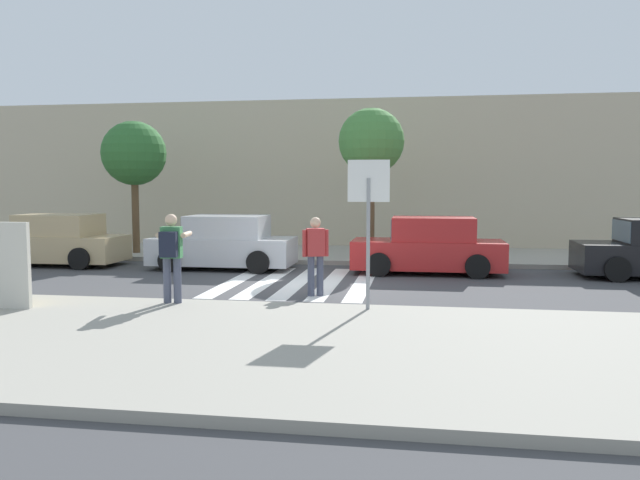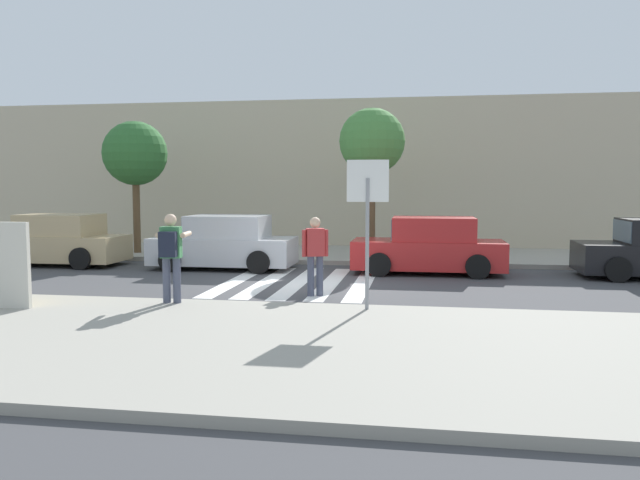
{
  "view_description": "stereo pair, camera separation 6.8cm",
  "coord_description": "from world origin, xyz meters",
  "px_view_note": "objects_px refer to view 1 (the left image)",
  "views": [
    {
      "loc": [
        2.94,
        -14.95,
        2.41
      ],
      "look_at": [
        0.6,
        -0.2,
        1.1
      ],
      "focal_mm": 35.0,
      "sensor_mm": 36.0,
      "label": 1
    },
    {
      "loc": [
        3.0,
        -14.94,
        2.41
      ],
      "look_at": [
        0.6,
        -0.2,
        1.1
      ],
      "focal_mm": 35.0,
      "sensor_mm": 36.0,
      "label": 2
    }
  ],
  "objects_px": {
    "parked_car_tan": "(57,241)",
    "parked_car_red": "(429,247)",
    "photographer_with_backpack": "(171,250)",
    "pedestrian_crossing": "(316,252)",
    "advertising_board": "(2,265)",
    "stop_sign": "(368,201)",
    "street_tree_west": "(134,154)",
    "parked_car_silver": "(224,244)",
    "street_tree_center": "(371,143)"
  },
  "relations": [
    {
      "from": "parked_car_tan",
      "to": "parked_car_red",
      "type": "height_order",
      "value": "same"
    },
    {
      "from": "photographer_with_backpack",
      "to": "pedestrian_crossing",
      "type": "relative_size",
      "value": 1.0
    },
    {
      "from": "photographer_with_backpack",
      "to": "advertising_board",
      "type": "height_order",
      "value": "photographer_with_backpack"
    },
    {
      "from": "stop_sign",
      "to": "advertising_board",
      "type": "bearing_deg",
      "value": -172.05
    },
    {
      "from": "stop_sign",
      "to": "photographer_with_backpack",
      "type": "relative_size",
      "value": 1.58
    },
    {
      "from": "street_tree_west",
      "to": "parked_car_red",
      "type": "bearing_deg",
      "value": -14.47
    },
    {
      "from": "parked_car_silver",
      "to": "advertising_board",
      "type": "distance_m",
      "value": 7.17
    },
    {
      "from": "photographer_with_backpack",
      "to": "street_tree_west",
      "type": "height_order",
      "value": "street_tree_west"
    },
    {
      "from": "street_tree_center",
      "to": "street_tree_west",
      "type": "bearing_deg",
      "value": 179.19
    },
    {
      "from": "pedestrian_crossing",
      "to": "parked_car_silver",
      "type": "bearing_deg",
      "value": 130.02
    },
    {
      "from": "photographer_with_backpack",
      "to": "parked_car_tan",
      "type": "bearing_deg",
      "value": 135.73
    },
    {
      "from": "pedestrian_crossing",
      "to": "street_tree_west",
      "type": "height_order",
      "value": "street_tree_west"
    },
    {
      "from": "parked_car_silver",
      "to": "street_tree_west",
      "type": "bearing_deg",
      "value": 147.21
    },
    {
      "from": "pedestrian_crossing",
      "to": "street_tree_center",
      "type": "bearing_deg",
      "value": 83.62
    },
    {
      "from": "parked_car_silver",
      "to": "street_tree_west",
      "type": "relative_size",
      "value": 0.93
    },
    {
      "from": "photographer_with_backpack",
      "to": "street_tree_west",
      "type": "bearing_deg",
      "value": 119.31
    },
    {
      "from": "stop_sign",
      "to": "parked_car_red",
      "type": "distance_m",
      "value": 6.21
    },
    {
      "from": "parked_car_tan",
      "to": "parked_car_silver",
      "type": "relative_size",
      "value": 1.0
    },
    {
      "from": "parked_car_red",
      "to": "street_tree_center",
      "type": "distance_m",
      "value": 4.25
    },
    {
      "from": "stop_sign",
      "to": "advertising_board",
      "type": "height_order",
      "value": "stop_sign"
    },
    {
      "from": "pedestrian_crossing",
      "to": "street_tree_west",
      "type": "relative_size",
      "value": 0.39
    },
    {
      "from": "pedestrian_crossing",
      "to": "advertising_board",
      "type": "bearing_deg",
      "value": -151.76
    },
    {
      "from": "street_tree_center",
      "to": "stop_sign",
      "type": "bearing_deg",
      "value": -85.95
    },
    {
      "from": "stop_sign",
      "to": "street_tree_west",
      "type": "bearing_deg",
      "value": 135.3
    },
    {
      "from": "stop_sign",
      "to": "advertising_board",
      "type": "xyz_separation_m",
      "value": [
        -6.7,
        -0.94,
        -1.19
      ]
    },
    {
      "from": "stop_sign",
      "to": "parked_car_tan",
      "type": "distance_m",
      "value": 11.61
    },
    {
      "from": "parked_car_red",
      "to": "stop_sign",
      "type": "bearing_deg",
      "value": -101.38
    },
    {
      "from": "parked_car_tan",
      "to": "street_tree_west",
      "type": "bearing_deg",
      "value": 61.66
    },
    {
      "from": "photographer_with_backpack",
      "to": "pedestrian_crossing",
      "type": "height_order",
      "value": "photographer_with_backpack"
    },
    {
      "from": "pedestrian_crossing",
      "to": "parked_car_red",
      "type": "xyz_separation_m",
      "value": [
        2.5,
        3.97,
        -0.25
      ]
    },
    {
      "from": "parked_car_silver",
      "to": "street_tree_center",
      "type": "bearing_deg",
      "value": 30.66
    },
    {
      "from": "street_tree_west",
      "to": "advertising_board",
      "type": "relative_size",
      "value": 2.76
    },
    {
      "from": "advertising_board",
      "to": "pedestrian_crossing",
      "type": "bearing_deg",
      "value": 28.24
    },
    {
      "from": "photographer_with_backpack",
      "to": "street_tree_center",
      "type": "bearing_deg",
      "value": 69.06
    },
    {
      "from": "stop_sign",
      "to": "parked_car_tan",
      "type": "bearing_deg",
      "value": 149.03
    },
    {
      "from": "photographer_with_backpack",
      "to": "parked_car_tan",
      "type": "relative_size",
      "value": 0.42
    },
    {
      "from": "street_tree_center",
      "to": "advertising_board",
      "type": "distance_m",
      "value": 11.45
    },
    {
      "from": "parked_car_tan",
      "to": "parked_car_silver",
      "type": "height_order",
      "value": "same"
    },
    {
      "from": "photographer_with_backpack",
      "to": "street_tree_center",
      "type": "height_order",
      "value": "street_tree_center"
    },
    {
      "from": "stop_sign",
      "to": "pedestrian_crossing",
      "type": "relative_size",
      "value": 1.58
    },
    {
      "from": "parked_car_red",
      "to": "street_tree_center",
      "type": "bearing_deg",
      "value": 126.65
    },
    {
      "from": "photographer_with_backpack",
      "to": "pedestrian_crossing",
      "type": "xyz_separation_m",
      "value": [
        2.48,
        1.98,
        -0.19
      ]
    },
    {
      "from": "street_tree_west",
      "to": "street_tree_center",
      "type": "height_order",
      "value": "street_tree_center"
    },
    {
      "from": "stop_sign",
      "to": "street_tree_west",
      "type": "distance_m",
      "value": 12.07
    },
    {
      "from": "parked_car_red",
      "to": "street_tree_west",
      "type": "height_order",
      "value": "street_tree_west"
    },
    {
      "from": "photographer_with_backpack",
      "to": "parked_car_red",
      "type": "height_order",
      "value": "photographer_with_backpack"
    },
    {
      "from": "pedestrian_crossing",
      "to": "photographer_with_backpack",
      "type": "bearing_deg",
      "value": -141.41
    },
    {
      "from": "parked_car_silver",
      "to": "stop_sign",
      "type": "bearing_deg",
      "value": -52.0
    },
    {
      "from": "parked_car_red",
      "to": "street_tree_west",
      "type": "bearing_deg",
      "value": 165.53
    },
    {
      "from": "photographer_with_backpack",
      "to": "advertising_board",
      "type": "xyz_separation_m",
      "value": [
        -2.92,
        -0.92,
        -0.23
      ]
    }
  ]
}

